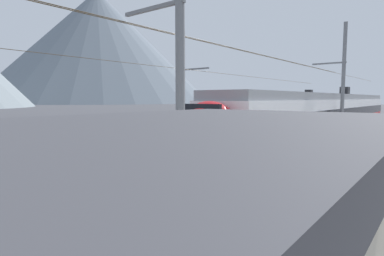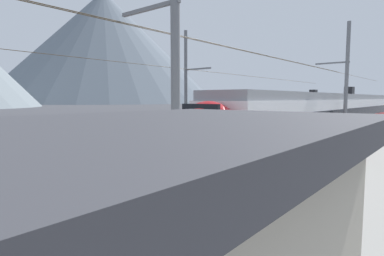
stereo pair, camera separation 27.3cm
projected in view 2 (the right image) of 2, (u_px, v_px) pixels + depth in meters
name	position (u px, v px, depth m)	size (l,w,h in m)	color
ground_plane	(262.00, 180.00, 13.57)	(400.00, 400.00, 0.00)	#424247
track_near	(238.00, 174.00, 14.34)	(120.00, 3.00, 0.28)	slate
track_far	(152.00, 159.00, 17.96)	(120.00, 3.00, 0.28)	slate
train_near_platform	(331.00, 115.00, 24.69)	(33.70, 2.91, 4.27)	#2D2D30
train_far_track	(297.00, 110.00, 34.17)	(31.45, 3.01, 4.27)	#2D2D30
catenary_mast_west	(171.00, 84.00, 8.09)	(43.83, 2.19, 7.30)	slate
catenary_mast_mid	(344.00, 85.00, 20.71)	(43.83, 2.19, 8.47)	slate
catenary_mast_far_side	(187.00, 87.00, 22.96)	(43.83, 2.42, 8.40)	slate
platform_sign	(280.00, 143.00, 10.19)	(0.70, 0.08, 2.28)	#59595B
passenger_walking	(256.00, 179.00, 8.47)	(0.53, 0.22, 1.69)	#383842
handbag_beside_passenger	(271.00, 198.00, 9.37)	(0.32, 0.18, 0.38)	maroon
handbag_near_sign	(294.00, 186.00, 10.66)	(0.32, 0.18, 0.38)	black
potted_plant_platform_edge	(350.00, 158.00, 14.02)	(0.63, 0.63, 0.82)	brown
potted_plant_by_shelter	(317.00, 160.00, 13.74)	(0.54, 0.54, 0.73)	brown
mountain_right_ridge	(104.00, 48.00, 256.65)	(182.11, 182.11, 89.66)	slate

